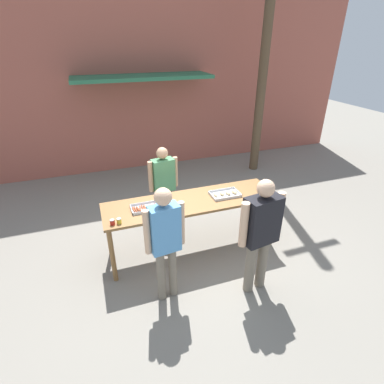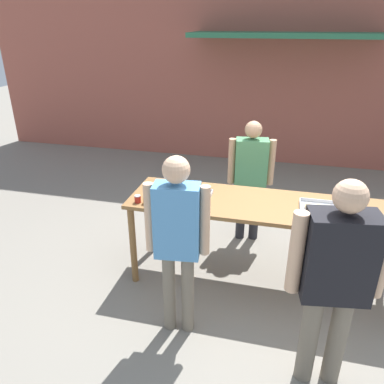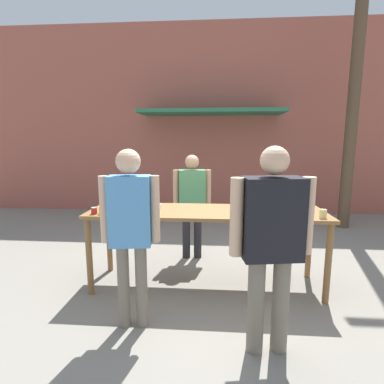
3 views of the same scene
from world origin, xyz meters
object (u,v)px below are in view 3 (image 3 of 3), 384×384
(food_tray_buns, at_px, (255,210))
(person_customer_holding_hotdog, at_px, (130,223))
(person_customer_with_cup, at_px, (271,235))
(food_tray_sausages, at_px, (143,208))
(condiment_jar_mustard, at_px, (94,211))
(utility_pole, at_px, (358,45))
(person_server_behind_table, at_px, (192,198))
(condiment_jar_ketchup, at_px, (102,211))
(beer_cup, at_px, (323,214))

(food_tray_buns, xyz_separation_m, person_customer_holding_hotdog, (-1.24, -0.87, 0.06))
(person_customer_with_cup, bearing_deg, food_tray_sausages, -49.48)
(food_tray_buns, distance_m, condiment_jar_mustard, 1.85)
(utility_pole, bearing_deg, person_server_behind_table, -147.79)
(food_tray_sausages, bearing_deg, condiment_jar_ketchup, -146.59)
(condiment_jar_mustard, xyz_separation_m, person_customer_holding_hotdog, (0.59, -0.60, 0.04))
(person_server_behind_table, bearing_deg, condiment_jar_ketchup, -136.93)
(person_server_behind_table, xyz_separation_m, person_customer_holding_hotdog, (-0.43, -1.75, 0.09))
(condiment_jar_mustard, distance_m, utility_pole, 5.65)
(food_tray_buns, distance_m, beer_cup, 0.72)
(condiment_jar_mustard, relative_size, utility_pole, 0.01)
(food_tray_buns, relative_size, beer_cup, 4.93)
(condiment_jar_mustard, relative_size, beer_cup, 0.81)
(person_customer_holding_hotdog, distance_m, person_customer_with_cup, 1.24)
(person_customer_with_cup, bearing_deg, person_server_behind_table, -77.41)
(food_tray_buns, relative_size, person_server_behind_table, 0.30)
(food_tray_sausages, bearing_deg, person_customer_holding_hotdog, -84.06)
(food_tray_sausages, relative_size, utility_pole, 0.06)
(condiment_jar_ketchup, relative_size, person_server_behind_table, 0.05)
(utility_pole, bearing_deg, food_tray_sausages, -141.78)
(condiment_jar_mustard, bearing_deg, person_server_behind_table, 48.53)
(food_tray_sausages, distance_m, person_server_behind_table, 1.03)
(food_tray_sausages, distance_m, person_customer_with_cup, 1.72)
(condiment_jar_ketchup, height_order, person_customer_with_cup, person_customer_with_cup)
(beer_cup, xyz_separation_m, utility_pole, (1.51, 3.03, 2.55))
(food_tray_sausages, height_order, condiment_jar_ketchup, condiment_jar_ketchup)
(beer_cup, height_order, person_customer_with_cup, person_customer_with_cup)
(beer_cup, bearing_deg, condiment_jar_ketchup, -179.90)
(condiment_jar_mustard, xyz_separation_m, beer_cup, (2.50, 0.01, 0.01))
(condiment_jar_ketchup, height_order, utility_pole, utility_pole)
(condiment_jar_ketchup, distance_m, person_server_behind_table, 1.48)
(utility_pole, bearing_deg, condiment_jar_mustard, -142.87)
(condiment_jar_ketchup, xyz_separation_m, utility_pole, (3.92, 3.04, 2.56))
(condiment_jar_mustard, height_order, person_customer_with_cup, person_customer_with_cup)
(condiment_jar_mustard, bearing_deg, food_tray_sausages, 28.39)
(food_tray_sausages, xyz_separation_m, person_customer_holding_hotdog, (0.09, -0.87, 0.06))
(food_tray_sausages, distance_m, person_customer_holding_hotdog, 0.87)
(condiment_jar_mustard, bearing_deg, condiment_jar_ketchup, 0.72)
(person_customer_holding_hotdog, relative_size, person_customer_with_cup, 0.98)
(person_server_behind_table, height_order, person_customer_holding_hotdog, person_customer_holding_hotdog)
(person_customer_with_cup, xyz_separation_m, utility_pole, (2.21, 3.89, 2.53))
(person_server_behind_table, distance_m, person_customer_holding_hotdog, 1.81)
(condiment_jar_mustard, distance_m, condiment_jar_ketchup, 0.09)
(food_tray_buns, xyz_separation_m, utility_pole, (2.19, 2.77, 2.58))
(person_customer_with_cup, bearing_deg, person_customer_holding_hotdog, -20.62)
(person_customer_with_cup, bearing_deg, condiment_jar_ketchup, -35.37)
(food_tray_sausages, relative_size, food_tray_buns, 0.84)
(condiment_jar_ketchup, distance_m, person_customer_holding_hotdog, 0.78)
(person_server_behind_table, bearing_deg, food_tray_buns, -55.55)
(person_customer_holding_hotdog, height_order, utility_pole, utility_pole)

